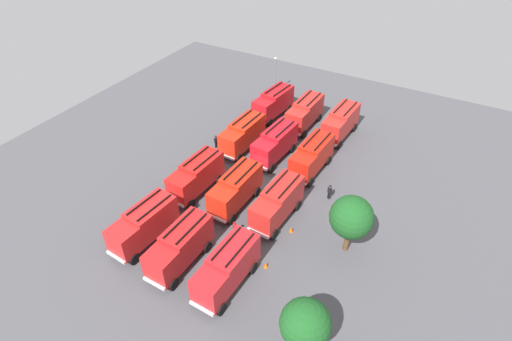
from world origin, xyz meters
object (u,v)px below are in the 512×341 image
object	(u,v)px
fire_truck_10	(277,202)
firefighter_0	(216,141)
firefighter_2	(330,191)
traffic_cone_1	(291,229)
fire_truck_3	(144,224)
fire_truck_6	(236,189)
fire_truck_0	(273,103)
firefighter_1	(235,228)
fire_truck_1	(242,134)
fire_truck_9	(312,156)
tree_0	(351,217)
fire_truck_2	(196,175)
fire_truck_11	(227,268)
fire_truck_7	(180,246)
fire_truck_8	(341,122)
lamppost	(275,73)
fire_truck_5	(275,143)
tree_1	(305,324)
traffic_cone_0	(266,265)
fire_truck_4	(305,112)

from	to	relation	value
fire_truck_10	firefighter_0	distance (m)	14.74
firefighter_2	traffic_cone_1	xyz separation A→B (m)	(6.48, -1.41, -0.70)
fire_truck_3	fire_truck_6	xyz separation A→B (m)	(-8.67, 4.83, 0.00)
fire_truck_0	firefighter_1	world-z (taller)	fire_truck_0
fire_truck_1	fire_truck_9	world-z (taller)	same
fire_truck_3	tree_0	distance (m)	19.20
fire_truck_1	fire_truck_0	bearing A→B (deg)	-174.65
firefighter_0	fire_truck_3	bearing A→B (deg)	113.36
fire_truck_2	fire_truck_11	world-z (taller)	same
tree_0	fire_truck_9	bearing A→B (deg)	-141.03
fire_truck_7	fire_truck_8	size ratio (longest dim) A/B	0.99
fire_truck_0	fire_truck_2	world-z (taller)	same
fire_truck_1	firefighter_1	xyz separation A→B (m)	(13.29, 7.03, -1.21)
fire_truck_3	fire_truck_9	xyz separation A→B (m)	(-17.95, 9.41, 0.00)
fire_truck_0	tree_0	distance (m)	25.72
fire_truck_11	traffic_cone_1	world-z (taller)	fire_truck_11
fire_truck_2	lamppost	xyz separation A→B (m)	(-24.75, -3.24, 1.37)
firefighter_1	fire_truck_5	bearing A→B (deg)	-100.09
tree_1	fire_truck_5	bearing A→B (deg)	-147.89
fire_truck_1	tree_1	distance (m)	27.62
fire_truck_2	tree_0	size ratio (longest dim) A/B	1.18
fire_truck_1	fire_truck_8	xyz separation A→B (m)	(-8.73, 9.58, 0.00)
fire_truck_2	fire_truck_6	bearing A→B (deg)	95.45
fire_truck_1	fire_truck_9	distance (m)	9.34
fire_truck_10	traffic_cone_0	bearing A→B (deg)	21.34
fire_truck_11	traffic_cone_0	size ratio (longest dim) A/B	12.18
firefighter_1	tree_0	distance (m)	11.19
fire_truck_4	tree_1	size ratio (longest dim) A/B	1.27
tree_0	fire_truck_8	bearing A→B (deg)	-157.72
fire_truck_8	traffic_cone_0	world-z (taller)	fire_truck_8
fire_truck_2	traffic_cone_0	xyz separation A→B (m)	(5.72, 11.67, -1.85)
fire_truck_7	traffic_cone_0	xyz separation A→B (m)	(-3.26, 6.94, -1.85)
fire_truck_2	fire_truck_9	bearing A→B (deg)	138.07
fire_truck_5	fire_truck_10	size ratio (longest dim) A/B	1.01
fire_truck_2	fire_truck_5	size ratio (longest dim) A/B	1.00
fire_truck_1	fire_truck_5	size ratio (longest dim) A/B	0.99
fire_truck_1	traffic_cone_1	xyz separation A→B (m)	(10.11, 11.64, -1.85)
fire_truck_4	tree_1	world-z (taller)	tree_1
fire_truck_9	traffic_cone_0	bearing A→B (deg)	11.11
fire_truck_0	fire_truck_6	size ratio (longest dim) A/B	1.02
fire_truck_0	firefighter_0	bearing A→B (deg)	-7.75
fire_truck_7	tree_0	bearing A→B (deg)	126.61
fire_truck_8	fire_truck_5	bearing A→B (deg)	-27.76
firefighter_1	firefighter_2	world-z (taller)	firefighter_2
firefighter_0	firefighter_1	bearing A→B (deg)	143.57
fire_truck_3	fire_truck_10	size ratio (longest dim) A/B	1.01
firefighter_2	tree_1	distance (m)	18.29
fire_truck_5	fire_truck_1	bearing A→B (deg)	-83.78
fire_truck_4	tree_0	distance (m)	22.36
tree_0	traffic_cone_1	distance (m)	6.71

